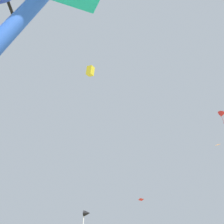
{
  "coord_description": "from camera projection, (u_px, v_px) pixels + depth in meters",
  "views": [
    {
      "loc": [
        0.98,
        -0.49,
        0.55
      ],
      "look_at": [
        0.03,
        2.8,
        2.74
      ],
      "focal_mm": 34.65,
      "sensor_mm": 36.0,
      "label": 1
    }
  ],
  "objects": [
    {
      "name": "distant_kite_red_low_right",
      "position": [
        221.0,
        115.0,
        28.59
      ],
      "size": [
        1.38,
        1.3,
        2.1
      ],
      "color": "red"
    },
    {
      "name": "distant_kite_orange_low_left",
      "position": [
        217.0,
        145.0,
        19.9
      ],
      "size": [
        0.65,
        0.66,
        0.25
      ],
      "color": "orange"
    },
    {
      "name": "distant_kite_yellow_far_center",
      "position": [
        90.0,
        71.0,
        26.39
      ],
      "size": [
        1.03,
        1.06,
        1.37
      ],
      "color": "yellow"
    },
    {
      "name": "distant_kite_red_overhead_distant",
      "position": [
        141.0,
        199.0,
        28.42
      ],
      "size": [
        0.65,
        0.62,
        0.27
      ],
      "color": "red"
    },
    {
      "name": "marker_flag",
      "position": [
        86.0,
        217.0,
        8.81
      ],
      "size": [
        0.3,
        0.24,
        1.95
      ],
      "color": "silver",
      "rests_on": "ground"
    }
  ]
}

